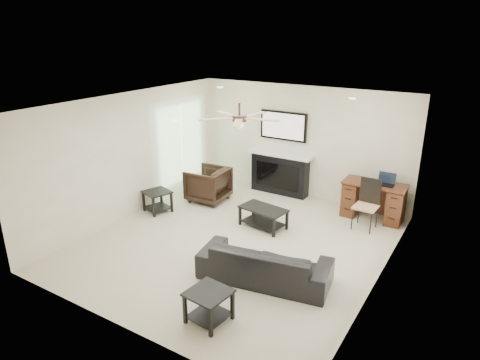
{
  "coord_description": "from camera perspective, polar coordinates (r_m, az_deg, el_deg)",
  "views": [
    {
      "loc": [
        3.68,
        -5.85,
        3.67
      ],
      "look_at": [
        -0.18,
        0.42,
        1.03
      ],
      "focal_mm": 32.0,
      "sensor_mm": 36.0,
      "label": 1
    }
  ],
  "objects": [
    {
      "name": "end_table_left",
      "position": [
        9.13,
        -10.93,
        -2.81
      ],
      "size": [
        0.63,
        0.63,
        0.45
      ],
      "primitive_type": "cube",
      "rotation": [
        0.0,
        0.0,
        -0.32
      ],
      "color": "black",
      "rests_on": "ground"
    },
    {
      "name": "coffee_table",
      "position": [
        8.3,
        3.11,
        -5.03
      ],
      "size": [
        0.97,
        0.63,
        0.4
      ],
      "primitive_type": "cube",
      "rotation": [
        0.0,
        0.0,
        -0.15
      ],
      "color": "black",
      "rests_on": "ground"
    },
    {
      "name": "fireplace_unit",
      "position": [
        9.77,
        5.37,
        3.51
      ],
      "size": [
        1.52,
        0.34,
        1.91
      ],
      "primitive_type": "cube",
      "color": "black",
      "rests_on": "ground"
    },
    {
      "name": "sofa",
      "position": [
        6.63,
        3.31,
        -10.96
      ],
      "size": [
        2.1,
        1.11,
        0.58
      ],
      "primitive_type": "imported",
      "rotation": [
        0.0,
        0.0,
        3.31
      ],
      "color": "black",
      "rests_on": "ground"
    },
    {
      "name": "end_table_near",
      "position": [
        5.84,
        -4.17,
        -16.46
      ],
      "size": [
        0.57,
        0.57,
        0.45
      ],
      "primitive_type": "cube",
      "rotation": [
        0.0,
        0.0,
        -0.1
      ],
      "color": "black",
      "rests_on": "ground"
    },
    {
      "name": "room_shell",
      "position": [
        7.16,
        1.09,
        3.63
      ],
      "size": [
        5.5,
        5.54,
        2.52
      ],
      "color": "beige",
      "rests_on": "ground"
    },
    {
      "name": "laptop",
      "position": [
        8.77,
        18.88,
        0.04
      ],
      "size": [
        0.33,
        0.24,
        0.23
      ],
      "primitive_type": "cube",
      "color": "black",
      "rests_on": "desk"
    },
    {
      "name": "armchair",
      "position": [
        9.5,
        -4.29,
        -0.6
      ],
      "size": [
        0.88,
        0.86,
        0.76
      ],
      "primitive_type": "imported",
      "rotation": [
        0.0,
        0.0,
        -1.5
      ],
      "color": "black",
      "rests_on": "ground"
    },
    {
      "name": "desk",
      "position": [
        9.0,
        17.34,
        -2.67
      ],
      "size": [
        1.22,
        0.56,
        0.76
      ],
      "primitive_type": "cube",
      "color": "#3C1A0F",
      "rests_on": "ground"
    },
    {
      "name": "desk_chair",
      "position": [
        8.46,
        16.43,
        -3.24
      ],
      "size": [
        0.44,
        0.46,
        0.97
      ],
      "primitive_type": "cube",
      "rotation": [
        0.0,
        0.0,
        -0.05
      ],
      "color": "black",
      "rests_on": "ground"
    }
  ]
}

